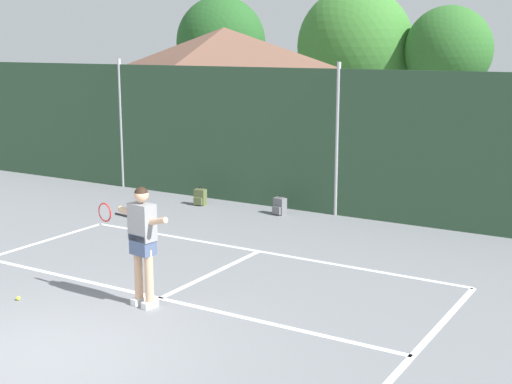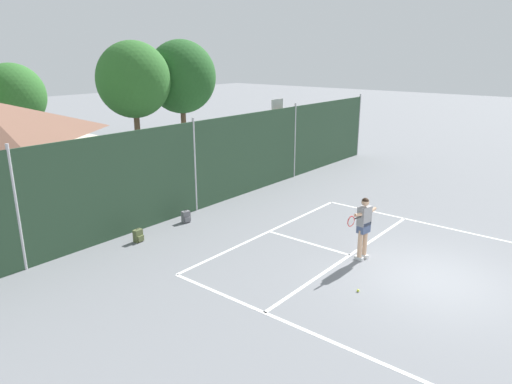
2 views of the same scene
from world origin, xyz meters
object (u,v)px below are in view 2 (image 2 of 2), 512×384
Objects in this scene: backpack_olive at (138,236)px; backpack_grey at (186,217)px; basketball_hoop at (276,124)px; tennis_ball at (358,291)px; tennis_player at (364,223)px.

backpack_grey is at bearing 3.89° from backpack_olive.
backpack_grey is at bearing -164.38° from basketball_hoop.
backpack_olive reaches higher than tennis_ball.
basketball_hoop is 53.79× the size of tennis_ball.
backpack_olive is 2.18m from backpack_grey.
tennis_ball is at bearing -78.09° from backpack_olive.
backpack_olive is (-1.46, 6.93, 0.16)m from tennis_ball.
tennis_ball is 7.08m from backpack_olive.
backpack_grey reaches higher than tennis_ball.
tennis_player is 28.10× the size of tennis_ball.
backpack_grey is (0.71, 7.07, 0.16)m from tennis_ball.
tennis_player is at bearing 24.77° from tennis_ball.
basketball_hoop is 7.67× the size of backpack_olive.
tennis_player reaches higher than backpack_olive.
basketball_hoop is at bearing 45.89° from tennis_ball.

